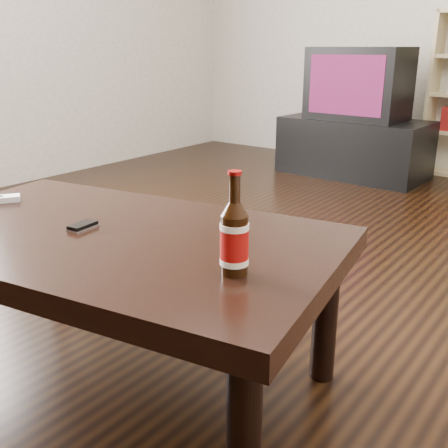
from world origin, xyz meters
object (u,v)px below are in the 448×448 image
Objects in this scene: coffee_table at (113,253)px; beer_bottle at (234,239)px; phone at (83,226)px; tv at (359,84)px; tv_stand at (354,147)px.

beer_bottle reaches higher than coffee_table.
beer_bottle is 2.65× the size of phone.
coffee_table is (0.58, -3.02, -0.30)m from tv.
tv is at bearing 93.30° from phone.
beer_bottle is (1.03, -3.04, 0.35)m from tv_stand.
coffee_table is at bearing 177.51° from beer_bottle.
tv reaches higher than tv_stand.
tv_stand is 0.50m from tv.
tv reaches higher than coffee_table.
tv_stand is 4.57× the size of beer_bottle.
beer_bottle is 0.55m from phone.
phone is (-0.09, -0.03, 0.07)m from coffee_table.
phone is at bearing -179.01° from beer_bottle.
phone reaches higher than tv_stand.
beer_bottle is (0.45, -0.02, 0.15)m from coffee_table.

